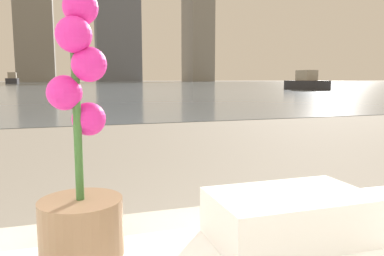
# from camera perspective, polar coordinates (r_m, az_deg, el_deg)

# --- Properties ---
(potted_orchid) EXTENTS (0.13, 0.13, 0.44)m
(potted_orchid) POSITION_cam_1_polar(r_m,az_deg,el_deg) (0.59, -16.78, -5.27)
(potted_orchid) COLOR #8C6B4C
(potted_orchid) RESTS_ON bathtub
(towel_stack) EXTENTS (0.26, 0.16, 0.08)m
(towel_stack) POSITION_cam_1_polar(r_m,az_deg,el_deg) (0.67, 14.60, -12.85)
(towel_stack) COLOR white
(towel_stack) RESTS_ON bathtub
(harbor_water) EXTENTS (180.00, 110.00, 0.01)m
(harbor_water) POSITION_cam_1_polar(r_m,az_deg,el_deg) (61.76, -17.58, 6.39)
(harbor_water) COLOR slate
(harbor_water) RESTS_ON ground_plane
(harbor_boat_0) EXTENTS (2.05, 5.31, 1.96)m
(harbor_boat_0) POSITION_cam_1_polar(r_m,az_deg,el_deg) (73.31, -25.69, 6.67)
(harbor_boat_0) COLOR #2D2D33
(harbor_boat_0) RESTS_ON harbor_water
(harbor_boat_2) EXTENTS (1.47, 3.94, 1.46)m
(harbor_boat_2) POSITION_cam_1_polar(r_m,az_deg,el_deg) (29.68, 17.02, 6.60)
(harbor_boat_2) COLOR #2D2D33
(harbor_boat_2) RESTS_ON harbor_water
(skyline_tower_2) EXTENTS (10.20, 9.80, 35.75)m
(skyline_tower_2) POSITION_cam_1_polar(r_m,az_deg,el_deg) (119.31, -22.92, 15.14)
(skyline_tower_2) COLOR gray
(skyline_tower_2) RESTS_ON ground_plane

